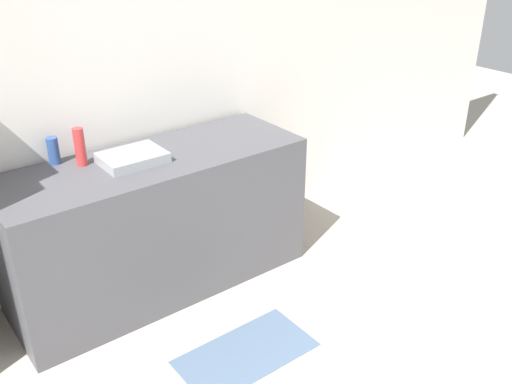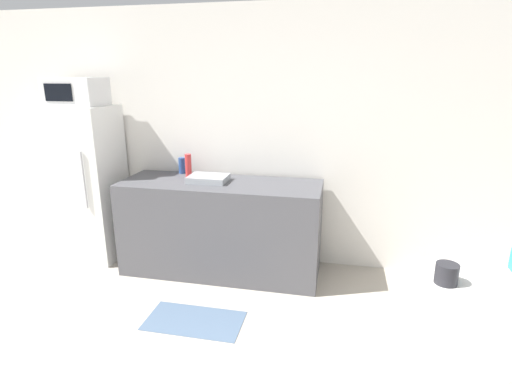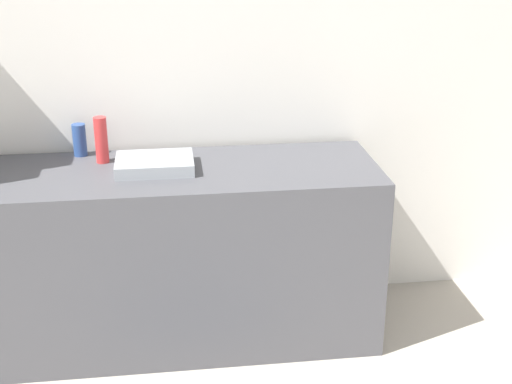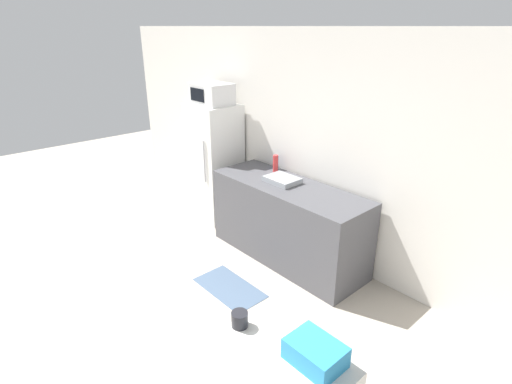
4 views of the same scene
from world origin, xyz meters
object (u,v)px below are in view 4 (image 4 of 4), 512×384
refrigerator (215,163)px  jar (240,319)px  bottle_tall (276,164)px  basket (315,353)px  microwave (212,94)px  bottle_short (276,163)px

refrigerator → jar: bearing=-34.3°
bottle_tall → basket: bearing=-41.2°
microwave → bottle_short: microwave is taller
bottle_tall → jar: jar is taller
bottle_tall → basket: size_ratio=0.89×
microwave → jar: (3.07, -2.09, -0.60)m
refrigerator → basket: refrigerator is taller
refrigerator → bottle_tall: (1.12, 0.10, 0.23)m
microwave → basket: microwave is taller
bottle_short → basket: (2.50, -2.21, 0.17)m
microwave → bottle_short: 1.27m
bottle_short → refrigerator: bearing=-167.5°
microwave → bottle_tall: (1.12, 0.10, -0.72)m
bottle_tall → bottle_short: size_ratio=1.40×
bottle_short → jar: 3.11m
refrigerator → basket: 4.04m
bottle_tall → refrigerator: bearing=-175.0°
microwave → basket: size_ratio=2.06×
jar → bottle_short: bearing=131.9°
microwave → refrigerator: bearing=70.5°
bottle_tall → basket: (2.38, -2.08, 0.14)m
microwave → bottle_tall: bearing=5.1°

